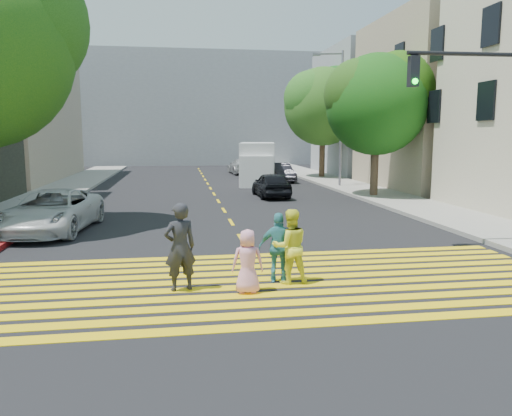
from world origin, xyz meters
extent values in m
plane|color=black|center=(0.00, 0.00, 0.00)|extent=(120.00, 120.00, 0.00)
cube|color=gray|center=(-8.50, 22.00, 0.07)|extent=(3.00, 40.00, 0.15)
cube|color=gray|center=(8.50, 15.00, 0.07)|extent=(3.00, 60.00, 0.15)
cube|color=maroon|center=(-6.90, 6.00, 0.08)|extent=(0.20, 8.00, 0.16)
cube|color=yellow|center=(0.00, -1.20, 0.01)|extent=(13.40, 0.35, 0.01)
cube|color=yellow|center=(0.00, -0.65, 0.01)|extent=(13.40, 0.35, 0.01)
cube|color=yellow|center=(0.00, -0.10, 0.01)|extent=(13.40, 0.35, 0.01)
cube|color=yellow|center=(0.00, 0.45, 0.01)|extent=(13.40, 0.35, 0.01)
cube|color=yellow|center=(0.00, 1.00, 0.01)|extent=(13.40, 0.35, 0.01)
cube|color=yellow|center=(0.00, 1.55, 0.01)|extent=(13.40, 0.35, 0.01)
cube|color=yellow|center=(0.00, 2.10, 0.01)|extent=(13.40, 0.35, 0.01)
cube|color=yellow|center=(0.00, 2.65, 0.01)|extent=(13.40, 0.35, 0.01)
cube|color=yellow|center=(0.00, 3.20, 0.01)|extent=(13.40, 0.35, 0.01)
cube|color=yellow|center=(0.00, 3.75, 0.01)|extent=(13.40, 0.35, 0.01)
cube|color=yellow|center=(0.00, 6.00, 0.01)|extent=(0.12, 1.40, 0.01)
cube|color=yellow|center=(0.00, 9.00, 0.01)|extent=(0.12, 1.40, 0.01)
cube|color=yellow|center=(0.00, 12.00, 0.01)|extent=(0.12, 1.40, 0.01)
cube|color=yellow|center=(0.00, 15.00, 0.01)|extent=(0.12, 1.40, 0.01)
cube|color=yellow|center=(0.00, 18.00, 0.01)|extent=(0.12, 1.40, 0.01)
cube|color=yellow|center=(0.00, 21.00, 0.01)|extent=(0.12, 1.40, 0.01)
cube|color=yellow|center=(0.00, 24.00, 0.01)|extent=(0.12, 1.40, 0.01)
cube|color=yellow|center=(0.00, 27.00, 0.01)|extent=(0.12, 1.40, 0.01)
cube|color=yellow|center=(0.00, 30.00, 0.01)|extent=(0.12, 1.40, 0.01)
cube|color=yellow|center=(0.00, 33.00, 0.01)|extent=(0.12, 1.40, 0.01)
cube|color=yellow|center=(0.00, 36.00, 0.01)|extent=(0.12, 1.40, 0.01)
cube|color=yellow|center=(0.00, 39.00, 0.01)|extent=(0.12, 1.40, 0.01)
cube|color=tan|center=(15.00, 19.00, 5.00)|extent=(10.00, 10.00, 10.00)
cube|color=gray|center=(15.00, 30.00, 5.00)|extent=(10.00, 10.00, 10.00)
cube|color=gray|center=(0.00, 48.00, 6.00)|extent=(30.00, 8.00, 12.00)
sphere|color=#184B10|center=(-7.15, 9.11, 6.90)|extent=(5.44, 5.44, 4.84)
cylinder|color=#423120|center=(7.98, 15.10, 1.34)|extent=(0.48, 0.48, 2.68)
sphere|color=#0F5116|center=(7.98, 15.10, 4.70)|extent=(6.12, 6.12, 5.04)
sphere|color=#1C4C08|center=(9.03, 15.12, 5.45)|extent=(4.59, 4.59, 3.78)
sphere|color=#275A1C|center=(7.08, 15.14, 5.20)|extent=(4.28, 4.28, 3.53)
cylinder|color=#492F28|center=(8.63, 26.77, 1.49)|extent=(0.46, 0.46, 2.98)
sphere|color=#266213|center=(8.63, 26.77, 5.25)|extent=(6.27, 6.27, 5.68)
sphere|color=#0D450C|center=(9.73, 27.18, 6.10)|extent=(4.70, 4.70, 4.26)
sphere|color=#115015|center=(7.66, 26.47, 5.82)|extent=(4.39, 4.39, 3.97)
imported|color=#27272C|center=(-1.88, 1.03, 0.92)|extent=(0.77, 0.61, 1.83)
imported|color=yellow|center=(0.47, 1.20, 0.81)|extent=(0.82, 0.65, 1.63)
imported|color=pink|center=(-0.54, 0.65, 0.66)|extent=(0.68, 0.47, 1.32)
imported|color=teal|center=(0.25, 1.32, 0.77)|extent=(0.96, 0.55, 1.53)
imported|color=silver|center=(-6.05, 8.08, 0.70)|extent=(2.85, 5.24, 1.39)
imported|color=black|center=(2.85, 16.22, 0.65)|extent=(1.64, 3.86, 1.30)
imported|color=#B9B9B9|center=(3.23, 31.84, 0.63)|extent=(2.04, 4.46, 1.26)
imported|color=black|center=(5.02, 24.62, 0.65)|extent=(1.61, 4.00, 1.29)
cube|color=silver|center=(3.28, 23.57, 1.35)|extent=(3.06, 5.69, 2.70)
cube|color=silver|center=(2.87, 21.23, 0.97)|extent=(2.24, 1.63, 1.94)
cylinder|color=black|center=(2.09, 21.80, 0.38)|extent=(0.40, 0.79, 0.76)
cylinder|color=black|center=(3.80, 21.50, 0.38)|extent=(0.40, 0.79, 0.76)
cylinder|color=black|center=(2.76, 25.63, 0.38)|extent=(0.40, 0.79, 0.76)
cylinder|color=black|center=(4.47, 25.33, 0.38)|extent=(0.40, 0.79, 0.76)
cylinder|color=black|center=(6.04, 3.63, 5.34)|extent=(3.81, 0.25, 0.11)
cube|color=black|center=(4.33, 3.69, 4.86)|extent=(0.26, 0.26, 0.80)
sphere|color=#03F91A|center=(4.32, 3.56, 4.59)|extent=(0.16, 0.16, 0.15)
cylinder|color=gray|center=(7.83, 20.12, 4.07)|extent=(0.17, 0.17, 8.13)
cylinder|color=slate|center=(7.04, 20.30, 7.95)|extent=(1.61, 0.47, 0.11)
cube|color=slate|center=(6.33, 20.46, 7.91)|extent=(0.48, 0.29, 0.14)
camera|label=1|loc=(-1.87, -9.08, 3.19)|focal=35.00mm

